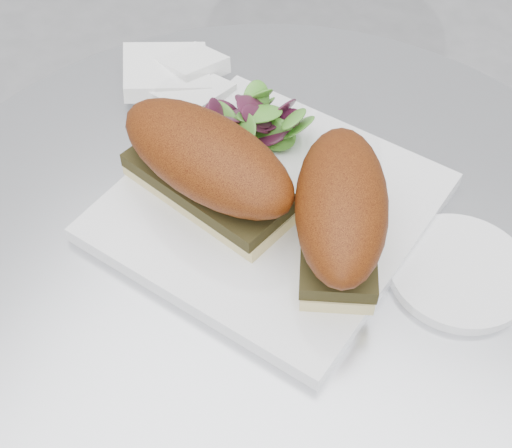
# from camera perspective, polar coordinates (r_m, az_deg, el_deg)

# --- Properties ---
(table) EXTENTS (0.70, 0.70, 0.73)m
(table) POSITION_cam_1_polar(r_m,az_deg,el_deg) (0.83, 0.94, -12.78)
(table) COLOR silver
(table) RESTS_ON ground
(plate) EXTENTS (0.30, 0.30, 0.02)m
(plate) POSITION_cam_1_polar(r_m,az_deg,el_deg) (0.65, 1.14, 1.40)
(plate) COLOR white
(plate) RESTS_ON table
(sandwich_left) EXTENTS (0.20, 0.13, 0.08)m
(sandwich_left) POSITION_cam_1_polar(r_m,az_deg,el_deg) (0.62, -3.95, 4.87)
(sandwich_left) COLOR #CEBE81
(sandwich_left) RESTS_ON plate
(sandwich_right) EXTENTS (0.13, 0.18, 0.08)m
(sandwich_right) POSITION_cam_1_polar(r_m,az_deg,el_deg) (0.59, 6.78, 1.12)
(sandwich_right) COLOR #CEBE81
(sandwich_right) RESTS_ON plate
(salad) EXTENTS (0.11, 0.11, 0.05)m
(salad) POSITION_cam_1_polar(r_m,az_deg,el_deg) (0.69, -0.28, 8.32)
(salad) COLOR #549C33
(salad) RESTS_ON plate
(napkin) EXTENTS (0.15, 0.15, 0.02)m
(napkin) POSITION_cam_1_polar(r_m,az_deg,el_deg) (0.78, -6.24, 10.81)
(napkin) COLOR white
(napkin) RESTS_ON table
(saucer) EXTENTS (0.12, 0.12, 0.01)m
(saucer) POSITION_cam_1_polar(r_m,az_deg,el_deg) (0.63, 15.94, -3.66)
(saucer) COLOR white
(saucer) RESTS_ON table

